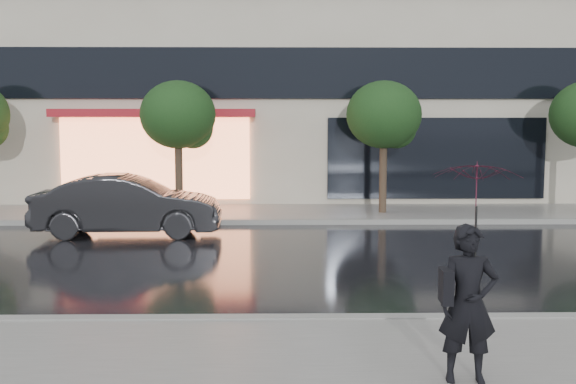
{
  "coord_description": "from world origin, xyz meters",
  "views": [
    {
      "loc": [
        -0.14,
        -11.1,
        3.04
      ],
      "look_at": [
        0.1,
        3.87,
        1.4
      ],
      "focal_mm": 45.0,
      "sensor_mm": 36.0,
      "label": 1
    }
  ],
  "objects": [
    {
      "name": "ground",
      "position": [
        0.0,
        0.0,
        0.0
      ],
      "size": [
        120.0,
        120.0,
        0.0
      ],
      "primitive_type": "plane",
      "color": "black",
      "rests_on": "ground"
    },
    {
      "name": "curb_near",
      "position": [
        0.0,
        -1.0,
        0.07
      ],
      "size": [
        60.0,
        0.25,
        0.14
      ],
      "primitive_type": "cube",
      "color": "gray",
      "rests_on": "ground"
    },
    {
      "name": "pedestrian_with_umbrella",
      "position": [
        1.97,
        -3.51,
        1.68
      ],
      "size": [
        0.99,
        1.0,
        2.41
      ],
      "rotation": [
        0.0,
        0.0,
        -0.06
      ],
      "color": "black",
      "rests_on": "sidewalk_near"
    },
    {
      "name": "parked_car",
      "position": [
        -3.84,
        6.76,
        0.76
      ],
      "size": [
        4.64,
        1.74,
        1.51
      ],
      "primitive_type": "imported",
      "rotation": [
        0.0,
        0.0,
        1.6
      ],
      "color": "black",
      "rests_on": "ground"
    },
    {
      "name": "tree_mid_west",
      "position": [
        -2.94,
        10.03,
        2.92
      ],
      "size": [
        2.2,
        2.2,
        3.99
      ],
      "color": "#33261C",
      "rests_on": "ground"
    },
    {
      "name": "sidewalk_far",
      "position": [
        0.0,
        10.25,
        0.06
      ],
      "size": [
        60.0,
        3.5,
        0.12
      ],
      "primitive_type": "cube",
      "color": "slate",
      "rests_on": "ground"
    },
    {
      "name": "sidewalk_near",
      "position": [
        0.0,
        -3.25,
        0.06
      ],
      "size": [
        60.0,
        4.5,
        0.12
      ],
      "primitive_type": "cube",
      "color": "slate",
      "rests_on": "ground"
    },
    {
      "name": "tree_mid_east",
      "position": [
        3.06,
        10.03,
        2.92
      ],
      "size": [
        2.2,
        2.2,
        3.99
      ],
      "color": "#33261C",
      "rests_on": "ground"
    },
    {
      "name": "curb_far",
      "position": [
        0.0,
        8.5,
        0.07
      ],
      "size": [
        60.0,
        0.25,
        0.14
      ],
      "primitive_type": "cube",
      "color": "gray",
      "rests_on": "ground"
    }
  ]
}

